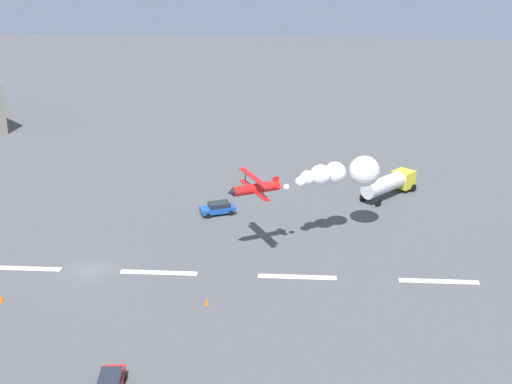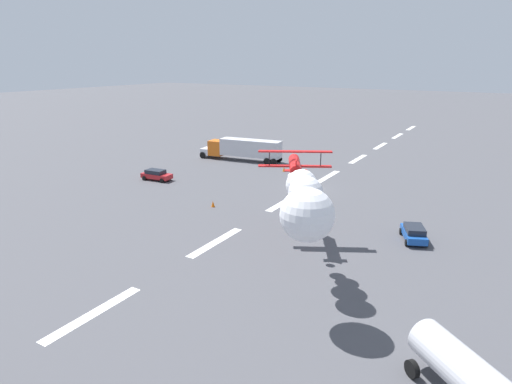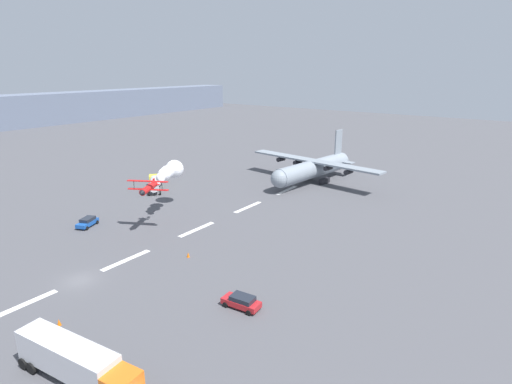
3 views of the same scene
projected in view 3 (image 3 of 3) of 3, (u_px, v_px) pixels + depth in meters
The scene contains 14 objects.
ground_plane at pixel (80, 280), 52.93m from camera, with size 440.00×440.00×0.00m, color #4C4C51.
runway_stripe_4 at pixel (23, 305), 47.38m from camera, with size 8.00×0.90×0.01m, color white.
runway_stripe_5 at pixel (126, 260), 58.47m from camera, with size 8.00×0.90×0.01m, color white.
runway_stripe_6 at pixel (197, 229), 69.56m from camera, with size 8.00×0.90×0.01m, color white.
runway_stripe_7 at pixel (248, 207), 80.64m from camera, with size 8.00×0.90×0.01m, color white.
runway_stripe_8 at pixel (287, 190), 91.73m from camera, with size 8.00×0.90×0.01m, color white.
cargo_transport_plane at pixel (310, 169), 96.31m from camera, with size 26.75×35.03×11.37m.
stunt_biplane_red at pixel (169, 173), 76.88m from camera, with size 16.76×11.58×3.52m.
semi_truck_orange at pixel (79, 364), 34.92m from camera, with size 4.53×14.88×3.70m.
fuel_tanker_truck at pixel (154, 183), 91.21m from camera, with size 7.74×8.19×2.90m.
followme_car_yellow at pixel (242, 301), 46.66m from camera, with size 2.34×4.61×1.52m.
airport_staff_sedan at pixel (87, 222), 70.68m from camera, with size 4.53×3.27×1.52m.
traffic_cone_near at pixel (59, 322), 43.57m from camera, with size 0.44×0.44×0.75m, color orange.
traffic_cone_far at pixel (188, 255), 59.28m from camera, with size 0.44×0.44×0.75m, color orange.
Camera 3 is at (-25.04, -46.15, 26.16)m, focal length 28.98 mm.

